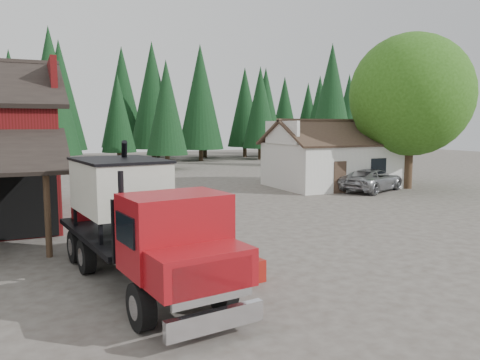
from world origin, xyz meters
name	(u,v)px	position (x,y,z in m)	size (l,w,h in m)	color
ground	(235,254)	(0.00, 0.00, 0.00)	(120.00, 120.00, 0.00)	#4B433A
farmhouse	(332,162)	(13.00, 13.00, 1.67)	(8.60, 6.42, 4.65)	silver
deciduous_tree	(411,99)	(17.01, 9.97, 5.91)	(8.00, 8.00, 10.20)	#382619
conifer_backdrop	(88,162)	(0.00, 42.00, 0.00)	(76.00, 16.00, 16.00)	black
near_pine_b	(167,108)	(6.00, 30.00, 5.89)	(3.96, 3.96, 10.40)	#382619
near_pine_c	(332,99)	(22.00, 26.00, 6.89)	(4.84, 4.84, 12.40)	#382619
near_pine_d	(51,91)	(-4.00, 34.00, 7.39)	(5.28, 5.28, 13.40)	#382619
feed_truck	(138,219)	(-3.50, -1.62, 1.77)	(3.38, 8.62, 3.79)	black
silver_car	(372,180)	(14.00, 10.00, 0.72)	(2.41, 5.22, 1.45)	#A1A4A9
equip_box	(244,268)	(-0.77, -2.42, 0.30)	(0.70, 1.10, 0.60)	maroon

